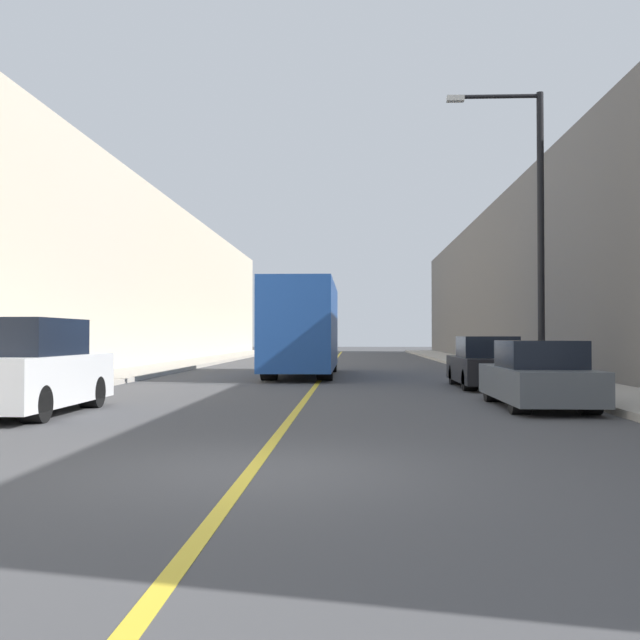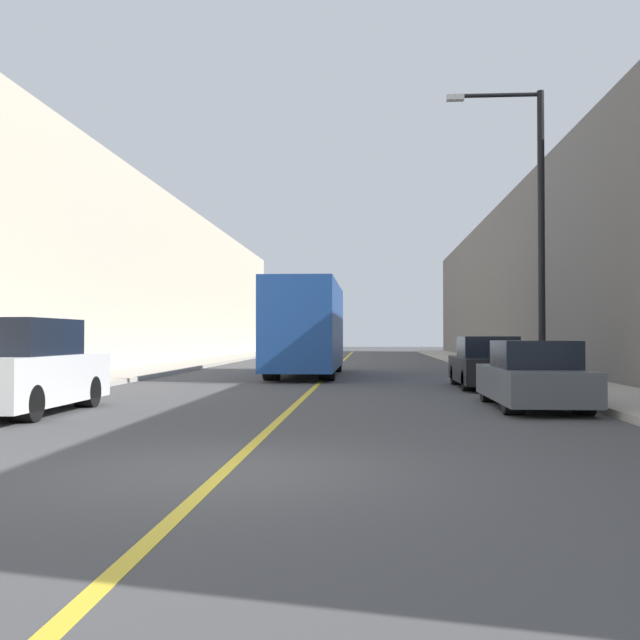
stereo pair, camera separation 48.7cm
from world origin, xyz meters
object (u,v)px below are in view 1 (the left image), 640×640
parked_suv_left (29,370)px  car_right_near (538,377)px  street_lamp_right (533,218)px  car_right_mid (486,365)px  bus (303,327)px

parked_suv_left → car_right_near: bearing=10.2°
car_right_near → street_lamp_right: (1.20, 5.41, 4.31)m
parked_suv_left → car_right_near: (10.44, 1.89, -0.22)m
car_right_mid → street_lamp_right: 4.53m
bus → street_lamp_right: 10.81m
car_right_mid → parked_suv_left: bearing=-141.8°
bus → parked_suv_left: bus is taller
car_right_mid → street_lamp_right: bearing=-36.6°
parked_suv_left → car_right_near: parked_suv_left is taller
bus → car_right_mid: 8.97m
car_right_near → car_right_mid: car_right_mid is taller
bus → street_lamp_right: street_lamp_right is taller
car_right_near → parked_suv_left: bearing=-169.8°
car_right_near → street_lamp_right: size_ratio=0.54×
parked_suv_left → car_right_mid: parked_suv_left is taller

